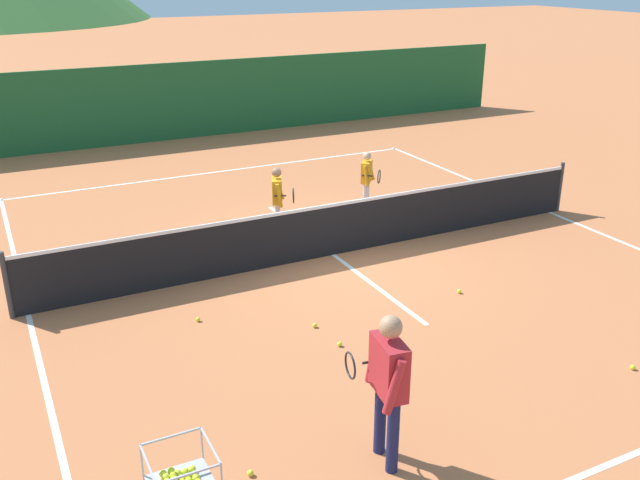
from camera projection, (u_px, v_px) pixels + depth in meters
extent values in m
plane|color=#C67042|center=(333.00, 255.00, 12.51)|extent=(120.00, 120.00, 0.00)
cube|color=white|center=(612.00, 463.00, 7.29)|extent=(10.27, 0.08, 0.01)
cube|color=white|center=(222.00, 171.00, 17.53)|extent=(10.27, 0.08, 0.01)
cube|color=white|center=(28.00, 315.00, 10.37)|extent=(0.08, 12.34, 0.01)
cube|color=white|center=(549.00, 212.00, 14.65)|extent=(0.08, 12.34, 0.01)
cube|color=white|center=(333.00, 255.00, 12.51)|extent=(0.08, 5.87, 0.01)
cylinder|color=#333338|center=(7.00, 286.00, 10.09)|extent=(0.08, 0.08, 1.05)
cylinder|color=#333338|center=(560.00, 187.00, 14.55)|extent=(0.08, 0.08, 1.05)
cube|color=black|center=(333.00, 231.00, 12.34)|extent=(10.62, 0.02, 0.92)
cube|color=white|center=(334.00, 205.00, 12.16)|extent=(10.62, 0.03, 0.06)
cylinder|color=#191E4C|center=(393.00, 436.00, 7.03)|extent=(0.13, 0.13, 0.85)
cylinder|color=#191E4C|center=(380.00, 418.00, 7.32)|extent=(0.13, 0.13, 0.85)
cube|color=#B2262D|center=(389.00, 367.00, 6.91)|extent=(0.30, 0.53, 0.59)
sphere|color=tan|center=(391.00, 327.00, 6.74)|extent=(0.23, 0.23, 0.23)
cylinder|color=#B2262D|center=(394.00, 387.00, 6.65)|extent=(0.24, 0.12, 0.58)
cylinder|color=#B2262D|center=(374.00, 357.00, 7.17)|extent=(0.19, 0.11, 0.58)
torus|color=#262628|center=(350.00, 366.00, 7.11)|extent=(0.06, 0.29, 0.29)
cylinder|color=black|center=(372.00, 361.00, 7.18)|extent=(0.22, 0.06, 0.03)
cylinder|color=silver|center=(277.00, 216.00, 13.44)|extent=(0.10, 0.10, 0.66)
cylinder|color=silver|center=(278.00, 221.00, 13.20)|extent=(0.10, 0.10, 0.66)
cube|color=orange|center=(277.00, 190.00, 13.11)|extent=(0.32, 0.43, 0.46)
sphere|color=#996B4C|center=(277.00, 172.00, 12.98)|extent=(0.18, 0.18, 0.18)
cylinder|color=orange|center=(280.00, 188.00, 13.34)|extent=(0.19, 0.13, 0.45)
cylinder|color=orange|center=(279.00, 196.00, 12.92)|extent=(0.15, 0.12, 0.46)
torus|color=#262628|center=(293.00, 196.00, 12.94)|extent=(0.13, 0.28, 0.29)
cylinder|color=black|center=(280.00, 196.00, 12.92)|extent=(0.21, 0.11, 0.03)
cylinder|color=silver|center=(367.00, 194.00, 14.78)|extent=(0.09, 0.09, 0.62)
cylinder|color=silver|center=(365.00, 198.00, 14.56)|extent=(0.09, 0.09, 0.62)
cube|color=orange|center=(367.00, 172.00, 14.47)|extent=(0.38, 0.39, 0.44)
sphere|color=#DBAD84|center=(367.00, 156.00, 14.35)|extent=(0.17, 0.17, 0.17)
cylinder|color=orange|center=(371.00, 170.00, 14.66)|extent=(0.17, 0.16, 0.43)
cylinder|color=orange|center=(366.00, 176.00, 14.28)|extent=(0.14, 0.14, 0.43)
torus|color=#262628|center=(379.00, 177.00, 14.22)|extent=(0.21, 0.23, 0.29)
cylinder|color=black|center=(367.00, 176.00, 14.28)|extent=(0.18, 0.17, 0.03)
cylinder|color=#B7B7BC|center=(204.00, 467.00, 6.58)|extent=(0.02, 0.02, 0.89)
cube|color=#B7B7BC|center=(171.00, 436.00, 6.30)|extent=(0.56, 0.02, 0.02)
cube|color=#B7B7BC|center=(189.00, 474.00, 5.83)|extent=(0.56, 0.02, 0.02)
cube|color=#B7B7BC|center=(148.00, 464.00, 5.95)|extent=(0.02, 0.56, 0.02)
cube|color=#B7B7BC|center=(210.00, 445.00, 6.18)|extent=(0.02, 0.56, 0.02)
sphere|color=yellow|center=(164.00, 478.00, 6.24)|extent=(0.07, 0.07, 0.07)
sphere|color=yellow|center=(172.00, 476.00, 6.25)|extent=(0.07, 0.07, 0.07)
sphere|color=yellow|center=(181.00, 478.00, 6.23)|extent=(0.07, 0.07, 0.07)
sphere|color=yellow|center=(178.00, 473.00, 6.29)|extent=(0.07, 0.07, 0.07)
sphere|color=yellow|center=(187.00, 476.00, 6.26)|extent=(0.07, 0.07, 0.07)
sphere|color=yellow|center=(185.00, 472.00, 6.31)|extent=(0.07, 0.07, 0.07)
sphere|color=yellow|center=(196.00, 478.00, 6.23)|extent=(0.07, 0.07, 0.07)
sphere|color=yellow|center=(194.00, 474.00, 6.28)|extent=(0.07, 0.07, 0.07)
sphere|color=yellow|center=(192.00, 469.00, 6.34)|extent=(0.07, 0.07, 0.07)
sphere|color=yellow|center=(166.00, 477.00, 6.16)|extent=(0.07, 0.07, 0.07)
sphere|color=yellow|center=(163.00, 474.00, 6.21)|extent=(0.07, 0.07, 0.07)
sphere|color=yellow|center=(174.00, 480.00, 6.13)|extent=(0.07, 0.07, 0.07)
sphere|color=yellow|center=(173.00, 476.00, 6.18)|extent=(0.07, 0.07, 0.07)
sphere|color=yellow|center=(171.00, 471.00, 6.24)|extent=(0.07, 0.07, 0.07)
sphere|color=yellow|center=(198.00, 319.00, 10.17)|extent=(0.07, 0.07, 0.07)
sphere|color=yellow|center=(250.00, 473.00, 7.10)|extent=(0.07, 0.07, 0.07)
sphere|color=yellow|center=(459.00, 291.00, 11.04)|extent=(0.07, 0.07, 0.07)
sphere|color=yellow|center=(633.00, 367.00, 8.96)|extent=(0.07, 0.07, 0.07)
sphere|color=yellow|center=(315.00, 325.00, 10.00)|extent=(0.07, 0.07, 0.07)
sphere|color=yellow|center=(340.00, 344.00, 9.51)|extent=(0.07, 0.07, 0.07)
cube|color=#1E5B2D|center=(176.00, 101.00, 20.38)|extent=(22.60, 0.08, 2.23)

